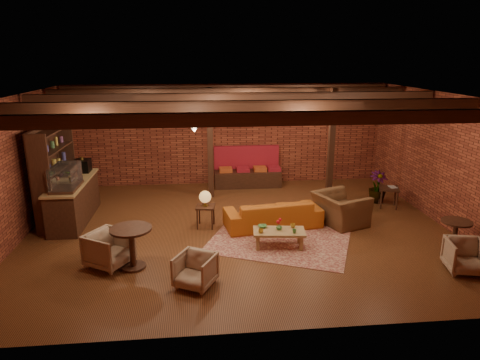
{
  "coord_description": "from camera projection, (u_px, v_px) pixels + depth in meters",
  "views": [
    {
      "loc": [
        -0.93,
        -9.54,
        4.06
      ],
      "look_at": [
        0.03,
        0.2,
        1.19
      ],
      "focal_mm": 32.0,
      "sensor_mm": 36.0,
      "label": 1
    }
  ],
  "objects": [
    {
      "name": "round_table_right",
      "position": [
        455.0,
        232.0,
        8.99
      ],
      "size": [
        0.62,
        0.62,
        0.73
      ],
      "color": "black",
      "rests_on": "floor"
    },
    {
      "name": "armchair_right",
      "position": [
        341.0,
        204.0,
        10.56
      ],
      "size": [
        1.15,
        1.39,
        1.04
      ],
      "primitive_type": "imported",
      "rotation": [
        0.0,
        0.0,
        1.94
      ],
      "color": "brown",
      "rests_on": "floor"
    },
    {
      "name": "armchair_far",
      "position": [
        466.0,
        255.0,
        8.25
      ],
      "size": [
        0.8,
        0.77,
        0.7
      ],
      "primitive_type": "imported",
      "rotation": [
        0.0,
        0.0,
        -0.22
      ],
      "color": "beige",
      "rests_on": "floor"
    },
    {
      "name": "floor",
      "position": [
        240.0,
        229.0,
        10.34
      ],
      "size": [
        10.0,
        10.0,
        0.0
      ],
      "primitive_type": "plane",
      "color": "#371E0D",
      "rests_on": "ground"
    },
    {
      "name": "ceiling_beams",
      "position": [
        240.0,
        101.0,
        9.48
      ],
      "size": [
        9.8,
        6.4,
        0.22
      ],
      "primitive_type": null,
      "color": "black",
      "rests_on": "ceiling"
    },
    {
      "name": "post_left",
      "position": [
        210.0,
        144.0,
        12.32
      ],
      "size": [
        0.16,
        0.16,
        3.2
      ],
      "primitive_type": "cube",
      "color": "black",
      "rests_on": "ground"
    },
    {
      "name": "banquette",
      "position": [
        247.0,
        171.0,
        13.65
      ],
      "size": [
        2.1,
        0.7,
        1.0
      ],
      "primitive_type": null,
      "color": "maroon",
      "rests_on": "ground"
    },
    {
      "name": "wall_right",
      "position": [
        444.0,
        160.0,
        10.37
      ],
      "size": [
        0.02,
        8.0,
        3.2
      ],
      "primitive_type": "cube",
      "color": "maroon",
      "rests_on": "ground"
    },
    {
      "name": "shelving_hutch",
      "position": [
        56.0,
        175.0,
        10.63
      ],
      "size": [
        0.52,
        2.0,
        2.4
      ],
      "primitive_type": null,
      "color": "black",
      "rests_on": "ground"
    },
    {
      "name": "service_sign",
      "position": [
        250.0,
        115.0,
        12.7
      ],
      "size": [
        0.86,
        0.06,
        0.3
      ],
      "primitive_type": "cube",
      "color": "#FF6019",
      "rests_on": "ceiling"
    },
    {
      "name": "sofa",
      "position": [
        273.0,
        214.0,
        10.43
      ],
      "size": [
        2.43,
        1.24,
        0.68
      ],
      "primitive_type": "imported",
      "rotation": [
        0.0,
        0.0,
        3.29
      ],
      "color": "#A65017",
      "rests_on": "floor"
    },
    {
      "name": "wall_back",
      "position": [
        227.0,
        135.0,
        13.71
      ],
      "size": [
        10.0,
        0.02,
        3.2
      ],
      "primitive_type": "cube",
      "color": "maroon",
      "rests_on": "ground"
    },
    {
      "name": "side_table_lamp",
      "position": [
        205.0,
        200.0,
        10.31
      ],
      "size": [
        0.5,
        0.5,
        0.93
      ],
      "rotation": [
        0.0,
        0.0,
        -0.15
      ],
      "color": "black",
      "rests_on": "floor"
    },
    {
      "name": "side_table_book",
      "position": [
        389.0,
        189.0,
        11.72
      ],
      "size": [
        0.64,
        0.64,
        0.59
      ],
      "rotation": [
        0.0,
        0.0,
        -0.32
      ],
      "color": "black",
      "rests_on": "floor"
    },
    {
      "name": "plant_tall",
      "position": [
        380.0,
        156.0,
        11.91
      ],
      "size": [
        1.71,
        1.71,
        2.71
      ],
      "primitive_type": "imported",
      "rotation": [
        0.0,
        0.0,
        0.14
      ],
      "color": "#4C7F4C",
      "rests_on": "floor"
    },
    {
      "name": "service_counter",
      "position": [
        73.0,
        191.0,
        10.69
      ],
      "size": [
        0.8,
        2.5,
        1.6
      ],
      "primitive_type": null,
      "color": "black",
      "rests_on": "ground"
    },
    {
      "name": "ceiling",
      "position": [
        240.0,
        95.0,
        9.44
      ],
      "size": [
        10.0,
        8.0,
        0.02
      ],
      "primitive_type": "cube",
      "color": "black",
      "rests_on": "wall_back"
    },
    {
      "name": "rug",
      "position": [
        280.0,
        240.0,
        9.74
      ],
      "size": [
        3.7,
        3.32,
        0.01
      ],
      "primitive_type": "cube",
      "rotation": [
        0.0,
        0.0,
        -0.4
      ],
      "color": "maroon",
      "rests_on": "floor"
    },
    {
      "name": "ceiling_pipe",
      "position": [
        234.0,
        104.0,
        11.07
      ],
      "size": [
        9.6,
        0.12,
        0.12
      ],
      "primitive_type": "cylinder",
      "rotation": [
        0.0,
        1.57,
        0.0
      ],
      "color": "black",
      "rests_on": "ceiling"
    },
    {
      "name": "coffee_table",
      "position": [
        279.0,
        232.0,
        9.32
      ],
      "size": [
        1.18,
        0.68,
        0.64
      ],
      "rotation": [
        0.0,
        0.0,
        -0.11
      ],
      "color": "#A97E4E",
      "rests_on": "floor"
    },
    {
      "name": "plant_counter",
      "position": [
        77.0,
        172.0,
        10.77
      ],
      "size": [
        0.35,
        0.39,
        0.3
      ],
      "primitive_type": "imported",
      "color": "#337F33",
      "rests_on": "service_counter"
    },
    {
      "name": "wall_front",
      "position": [
        267.0,
        235.0,
        6.07
      ],
      "size": [
        10.0,
        0.02,
        3.2
      ],
      "primitive_type": "cube",
      "color": "maroon",
      "rests_on": "ground"
    },
    {
      "name": "round_table_left",
      "position": [
        132.0,
        241.0,
        8.33
      ],
      "size": [
        0.81,
        0.81,
        0.84
      ],
      "color": "black",
      "rests_on": "floor"
    },
    {
      "name": "wall_left",
      "position": [
        14.0,
        171.0,
        9.42
      ],
      "size": [
        0.02,
        8.0,
        3.2
      ],
      "primitive_type": "cube",
      "color": "maroon",
      "rests_on": "ground"
    },
    {
      "name": "armchair_a",
      "position": [
        109.0,
        247.0,
        8.48
      ],
      "size": [
        1.0,
        1.02,
        0.78
      ],
      "primitive_type": "imported",
      "rotation": [
        0.0,
        0.0,
        1.02
      ],
      "color": "beige",
      "rests_on": "floor"
    },
    {
      "name": "post_right",
      "position": [
        331.0,
        146.0,
        12.07
      ],
      "size": [
        0.16,
        0.16,
        3.2
      ],
      "primitive_type": "cube",
      "color": "black",
      "rests_on": "ground"
    },
    {
      "name": "armchair_b",
      "position": [
        195.0,
        269.0,
        7.74
      ],
      "size": [
        0.86,
        0.85,
        0.67
      ],
      "primitive_type": "imported",
      "rotation": [
        0.0,
        0.0,
        -0.49
      ],
      "color": "beige",
      "rests_on": "floor"
    },
    {
      "name": "ceiling_spotlights",
      "position": [
        240.0,
        111.0,
        9.54
      ],
      "size": [
        6.4,
        4.4,
        0.28
      ],
      "primitive_type": null,
      "color": "black",
      "rests_on": "ceiling"
    }
  ]
}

